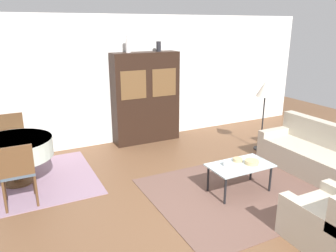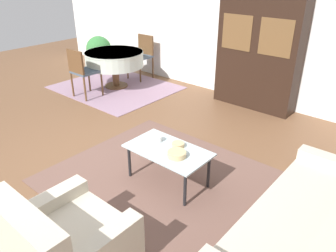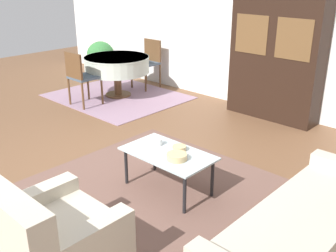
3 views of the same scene
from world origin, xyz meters
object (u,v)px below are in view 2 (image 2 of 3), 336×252
at_px(potted_plant, 99,50).
at_px(dining_chair_near, 82,70).
at_px(bowl_small, 178,145).
at_px(display_cabinet, 259,53).
at_px(bowl, 177,154).
at_px(armchair, 64,245).
at_px(cup, 158,139).
at_px(couch, 309,232).
at_px(dining_table, 114,59).
at_px(coffee_table, 168,153).
at_px(dining_chair_far, 142,53).

bearing_deg(potted_plant, dining_chair_near, -47.37).
bearing_deg(bowl_small, display_cabinet, 98.38).
height_order(bowl, bowl_small, bowl).
relative_size(bowl, potted_plant, 0.27).
relative_size(armchair, bowl_small, 6.11).
distance_m(armchair, display_cabinet, 4.43).
bearing_deg(cup, armchair, -75.87).
xyz_separation_m(couch, cup, (-1.87, 0.15, 0.18)).
relative_size(armchair, bowl, 4.28).
height_order(armchair, display_cabinet, display_cabinet).
bearing_deg(couch, bowl_small, 82.55).
xyz_separation_m(dining_chair_near, potted_plant, (-1.38, 1.50, -0.11)).
bearing_deg(dining_table, display_cabinet, 19.46).
bearing_deg(coffee_table, dining_chair_far, 138.67).
height_order(couch, dining_chair_near, dining_chair_near).
bearing_deg(display_cabinet, dining_chair_far, -177.04).
height_order(display_cabinet, dining_chair_near, display_cabinet).
xyz_separation_m(dining_table, potted_plant, (-1.38, 0.69, -0.14)).
relative_size(coffee_table, dining_chair_far, 1.03).
bearing_deg(dining_chair_far, bowl_small, 140.45).
distance_m(coffee_table, dining_chair_near, 3.22).
bearing_deg(dining_table, potted_plant, 153.49).
bearing_deg(coffee_table, cup, 162.50).
relative_size(coffee_table, potted_plant, 1.24).
bearing_deg(bowl_small, cup, -167.92).
bearing_deg(dining_chair_far, potted_plant, 5.07).
bearing_deg(dining_chair_far, dining_table, 90.00).
distance_m(dining_table, cup, 3.35).
height_order(coffee_table, dining_chair_far, dining_chair_far).
bearing_deg(display_cabinet, bowl, -79.68).
height_order(couch, dining_chair_far, dining_chair_far).
height_order(coffee_table, dining_table, dining_table).
height_order(dining_chair_far, potted_plant, dining_chair_far).
bearing_deg(potted_plant, couch, -23.45).
bearing_deg(couch, bowl, 88.80).
distance_m(bowl_small, potted_plant, 5.09).
relative_size(dining_chair_near, bowl, 4.50).
xyz_separation_m(dining_chair_far, bowl, (3.22, -2.73, -0.08)).
xyz_separation_m(coffee_table, potted_plant, (-4.43, 2.55, 0.05)).
bearing_deg(display_cabinet, dining_table, -160.54).
xyz_separation_m(armchair, dining_table, (-3.23, 3.39, 0.30)).
relative_size(couch, bowl, 9.87).
bearing_deg(bowl_small, dining_chair_near, 163.30).
height_order(dining_chair_near, potted_plant, dining_chair_near).
xyz_separation_m(couch, armchair, (-1.47, -1.44, -0.00)).
xyz_separation_m(coffee_table, bowl, (0.17, -0.06, 0.08)).
distance_m(dining_table, bowl_small, 3.55).
xyz_separation_m(dining_table, bowl_small, (3.09, -1.74, -0.12)).
bearing_deg(couch, armchair, 134.31).
bearing_deg(dining_table, couch, -22.53).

